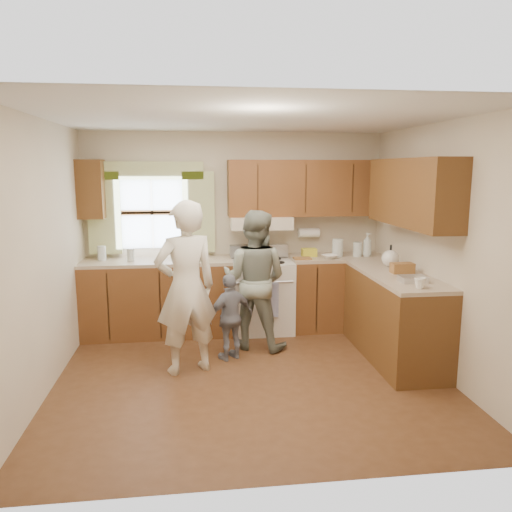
{
  "coord_description": "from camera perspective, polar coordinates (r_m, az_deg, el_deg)",
  "views": [
    {
      "loc": [
        -0.54,
        -4.65,
        2.05
      ],
      "look_at": [
        0.1,
        0.4,
        1.15
      ],
      "focal_mm": 35.0,
      "sensor_mm": 36.0,
      "label": 1
    }
  ],
  "objects": [
    {
      "name": "room",
      "position": [
        4.75,
        -0.59,
        0.33
      ],
      "size": [
        3.8,
        3.8,
        3.8
      ],
      "color": "#4E2E18",
      "rests_on": "ground"
    },
    {
      "name": "kitchen_fixtures",
      "position": [
        5.97,
        4.1,
        -1.73
      ],
      "size": [
        3.8,
        2.25,
        2.15
      ],
      "color": "#42260E",
      "rests_on": "ground"
    },
    {
      "name": "stove",
      "position": [
        6.35,
        0.63,
        -4.43
      ],
      "size": [
        0.76,
        0.67,
        1.07
      ],
      "color": "silver",
      "rests_on": "ground"
    },
    {
      "name": "woman_left",
      "position": [
        5.02,
        -8.0,
        -3.62
      ],
      "size": [
        0.74,
        0.61,
        1.75
      ],
      "primitive_type": "imported",
      "rotation": [
        0.0,
        0.0,
        3.49
      ],
      "color": "silver",
      "rests_on": "ground"
    },
    {
      "name": "woman_right",
      "position": [
        5.69,
        -0.16,
        -2.73
      ],
      "size": [
        0.96,
        0.87,
        1.59
      ],
      "primitive_type": "imported",
      "rotation": [
        0.0,
        0.0,
        2.7
      ],
      "color": "#2C4337",
      "rests_on": "ground"
    },
    {
      "name": "child",
      "position": [
        5.41,
        -2.91,
        -6.97
      ],
      "size": [
        0.6,
        0.46,
        0.94
      ],
      "primitive_type": "imported",
      "rotation": [
        0.0,
        0.0,
        3.64
      ],
      "color": "gray",
      "rests_on": "ground"
    }
  ]
}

